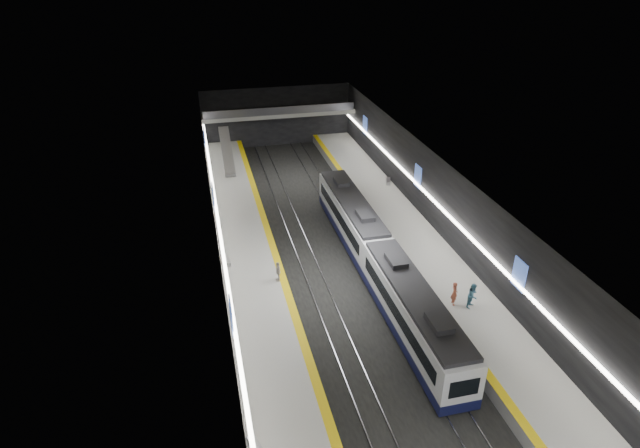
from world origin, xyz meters
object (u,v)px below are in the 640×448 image
object	(u,v)px
escalator	(227,151)
passenger_right_b	(473,296)
bench_right_far	(388,181)
bench_left_near	(256,448)
bench_left_far	(226,260)
train	(378,257)
passenger_left_a	(278,272)
passenger_right_a	(454,294)

from	to	relation	value
escalator	passenger_right_b	world-z (taller)	escalator
bench_right_far	passenger_right_b	xyz separation A→B (m)	(-1.88, -23.13, 0.79)
bench_right_far	passenger_right_b	distance (m)	23.22
bench_left_near	bench_left_far	size ratio (longest dim) A/B	0.98
train	passenger_left_a	size ratio (longest dim) A/B	17.79
train	bench_left_near	distance (m)	19.50
train	bench_right_far	xyz separation A→B (m)	(7.00, 16.71, -1.00)
bench_left_near	passenger_right_a	xyz separation A→B (m)	(15.94, 9.52, 0.75)
passenger_right_a	bench_left_far	bearing A→B (deg)	65.39
bench_right_far	passenger_right_b	size ratio (longest dim) A/B	0.81
passenger_right_b	passenger_right_a	bearing A→B (deg)	116.94
escalator	passenger_right_a	xyz separation A→B (m)	(13.94, -31.79, -0.96)
bench_left_far	passenger_right_a	distance (m)	18.74
escalator	passenger_right_b	size ratio (longest dim) A/B	4.07
passenger_right_a	passenger_left_a	bearing A→B (deg)	70.30
bench_left_far	passenger_right_b	xyz separation A→B (m)	(17.12, -10.43, 0.78)
bench_left_far	bench_right_far	bearing A→B (deg)	26.80
bench_left_far	escalator	bearing A→B (deg)	77.84
bench_right_far	passenger_right_a	xyz separation A→B (m)	(-3.06, -22.53, 0.75)
bench_left_far	passenger_left_a	distance (m)	5.35
bench_left_near	passenger_right_b	size ratio (longest dim) A/B	0.82
bench_right_far	passenger_left_a	distance (m)	22.38
train	passenger_right_a	xyz separation A→B (m)	(3.94, -5.82, -0.25)
bench_left_near	bench_left_far	world-z (taller)	bench_left_far
bench_left_far	train	bearing A→B (deg)	-25.44
train	bench_right_far	world-z (taller)	train
bench_left_near	passenger_left_a	size ratio (longest dim) A/B	0.95
bench_left_far	passenger_right_b	bearing A→B (deg)	-38.32
passenger_right_b	escalator	bearing A→B (deg)	79.05
train	passenger_right_a	world-z (taller)	train
passenger_right_a	passenger_right_b	bearing A→B (deg)	-110.04
bench_left_far	passenger_right_a	xyz separation A→B (m)	(15.94, -9.83, 0.74)
train	passenger_right_b	size ratio (longest dim) A/B	15.30
bench_left_near	bench_right_far	world-z (taller)	bench_left_near
bench_left_near	bench_left_far	distance (m)	19.35
train	bench_left_far	bearing A→B (deg)	161.52
escalator	passenger_right_a	size ratio (longest dim) A/B	4.24
train	passenger_left_a	bearing A→B (deg)	177.89
escalator	passenger_right_b	bearing A→B (deg)	-64.99
passenger_left_a	bench_left_far	bearing A→B (deg)	-134.31
train	bench_right_far	size ratio (longest dim) A/B	18.90
bench_left_near	passenger_right_a	world-z (taller)	passenger_right_a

